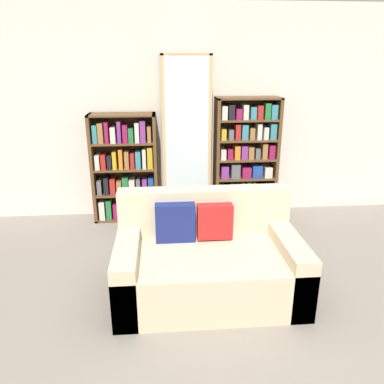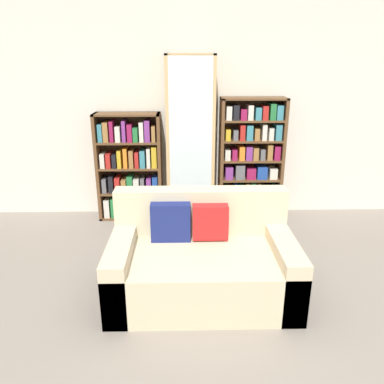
# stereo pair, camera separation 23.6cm
# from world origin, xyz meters

# --- Properties ---
(ground_plane) EXTENTS (16.00, 16.00, 0.00)m
(ground_plane) POSITION_xyz_m (0.00, 0.00, 0.00)
(ground_plane) COLOR gray
(wall_back) EXTENTS (6.30, 0.06, 2.70)m
(wall_back) POSITION_xyz_m (0.00, 2.58, 1.35)
(wall_back) COLOR silver
(wall_back) RESTS_ON ground
(couch) EXTENTS (1.61, 0.97, 0.88)m
(couch) POSITION_xyz_m (-0.11, 0.59, 0.30)
(couch) COLOR beige
(couch) RESTS_ON ground
(bookshelf_left) EXTENTS (0.84, 0.32, 1.40)m
(bookshelf_left) POSITION_xyz_m (-0.97, 2.37, 0.68)
(bookshelf_left) COLOR brown
(bookshelf_left) RESTS_ON ground
(display_cabinet) EXTENTS (0.61, 0.36, 2.09)m
(display_cabinet) POSITION_xyz_m (-0.17, 2.36, 1.05)
(display_cabinet) COLOR tan
(display_cabinet) RESTS_ON ground
(bookshelf_right) EXTENTS (0.82, 0.32, 1.58)m
(bookshelf_right) POSITION_xyz_m (0.62, 2.37, 0.77)
(bookshelf_right) COLOR brown
(bookshelf_right) RESTS_ON ground
(wine_bottle) EXTENTS (0.08, 0.08, 0.38)m
(wine_bottle) POSITION_xyz_m (0.39, 1.97, 0.16)
(wine_bottle) COLOR #192333
(wine_bottle) RESTS_ON ground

